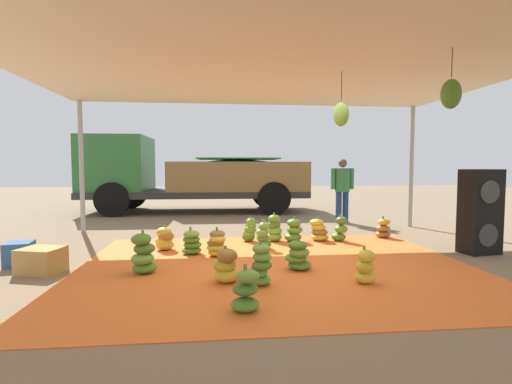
{
  "coord_description": "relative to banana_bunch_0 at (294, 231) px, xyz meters",
  "views": [
    {
      "loc": [
        -0.84,
        -5.31,
        1.44
      ],
      "look_at": [
        -0.13,
        1.53,
        0.98
      ],
      "focal_mm": 26.42,
      "sensor_mm": 36.0,
      "label": 1
    }
  ],
  "objects": [
    {
      "name": "ground_plane",
      "position": [
        -0.63,
        1.23,
        -0.21
      ],
      "size": [
        40.0,
        40.0,
        0.0
      ],
      "primitive_type": "plane",
      "color": "#7F6B51"
    },
    {
      "name": "tarp_orange",
      "position": [
        -0.63,
        -1.77,
        -0.21
      ],
      "size": [
        5.65,
        4.52,
        0.01
      ],
      "primitive_type": "cube",
      "color": "orange",
      "rests_on": "ground"
    },
    {
      "name": "tent_canopy",
      "position": [
        -0.61,
        -1.86,
        2.65
      ],
      "size": [
        8.0,
        7.0,
        2.95
      ],
      "color": "#9EA0A5",
      "rests_on": "ground"
    },
    {
      "name": "banana_bunch_0",
      "position": [
        0.0,
        0.0,
        0.0
      ],
      "size": [
        0.46,
        0.46,
        0.48
      ],
      "color": "#518428",
      "rests_on": "tarp_orange"
    },
    {
      "name": "banana_bunch_1",
      "position": [
        1.89,
        0.2,
        -0.03
      ],
      "size": [
        0.41,
        0.42,
        0.44
      ],
      "color": "#996628",
      "rests_on": "tarp_orange"
    },
    {
      "name": "banana_bunch_2",
      "position": [
        -1.48,
        -1.05,
        -0.01
      ],
      "size": [
        0.44,
        0.45,
        0.47
      ],
      "color": "gold",
      "rests_on": "tarp_orange"
    },
    {
      "name": "banana_bunch_3",
      "position": [
        0.89,
        -0.08,
        0.02
      ],
      "size": [
        0.38,
        0.39,
        0.52
      ],
      "color": "#518428",
      "rests_on": "tarp_orange"
    },
    {
      "name": "banana_bunch_4",
      "position": [
        -0.95,
        -2.63,
        0.03
      ],
      "size": [
        0.38,
        0.41,
        0.57
      ],
      "color": "#60932D",
      "rests_on": "tarp_orange"
    },
    {
      "name": "banana_bunch_5",
      "position": [
        -2.46,
        -1.97,
        0.05
      ],
      "size": [
        0.44,
        0.47,
        0.59
      ],
      "color": "#518428",
      "rests_on": "tarp_orange"
    },
    {
      "name": "banana_bunch_6",
      "position": [
        -2.38,
        -0.52,
        -0.02
      ],
      "size": [
        0.44,
        0.44,
        0.43
      ],
      "color": "gold",
      "rests_on": "tarp_orange"
    },
    {
      "name": "banana_bunch_7",
      "position": [
        0.5,
        0.04,
        -0.01
      ],
      "size": [
        0.45,
        0.46,
        0.47
      ],
      "color": "gold",
      "rests_on": "tarp_orange"
    },
    {
      "name": "banana_bunch_8",
      "position": [
        -0.35,
        -2.0,
        -0.01
      ],
      "size": [
        0.49,
        0.45,
        0.47
      ],
      "color": "#518428",
      "rests_on": "tarp_orange"
    },
    {
      "name": "banana_bunch_9",
      "position": [
        -0.85,
        0.08,
        0.01
      ],
      "size": [
        0.36,
        0.33,
        0.49
      ],
      "color": "#477523",
      "rests_on": "tarp_orange"
    },
    {
      "name": "banana_bunch_10",
      "position": [
        -1.19,
        -3.41,
        -0.01
      ],
      "size": [
        0.37,
        0.39,
        0.47
      ],
      "color": "#518428",
      "rests_on": "tarp_orange"
    },
    {
      "name": "banana_bunch_11",
      "position": [
        -0.37,
        0.06,
        0.04
      ],
      "size": [
        0.42,
        0.42,
        0.55
      ],
      "color": "#75A83D",
      "rests_on": "tarp_orange"
    },
    {
      "name": "banana_bunch_12",
      "position": [
        -1.37,
        -2.47,
        -0.0
      ],
      "size": [
        0.42,
        0.44,
        0.46
      ],
      "color": "gold",
      "rests_on": "tarp_orange"
    },
    {
      "name": "banana_bunch_13",
      "position": [
        -0.67,
        -0.59,
        0.02
      ],
      "size": [
        0.34,
        0.36,
        0.51
      ],
      "color": "#477523",
      "rests_on": "tarp_orange"
    },
    {
      "name": "banana_bunch_14",
      "position": [
        0.34,
        -2.7,
        -0.0
      ],
      "size": [
        0.35,
        0.35,
        0.47
      ],
      "color": "gold",
      "rests_on": "tarp_orange"
    },
    {
      "name": "banana_bunch_15",
      "position": [
        -1.89,
        -0.89,
        -0.02
      ],
      "size": [
        0.45,
        0.45,
        0.45
      ],
      "color": "#477523",
      "rests_on": "tarp_orange"
    },
    {
      "name": "cargo_truck_main",
      "position": [
        -2.45,
        5.24,
        0.98
      ],
      "size": [
        7.01,
        2.65,
        2.4
      ],
      "color": "#2D2D2D",
      "rests_on": "ground"
    },
    {
      "name": "worker_0",
      "position": [
        1.74,
        2.31,
        0.75
      ],
      "size": [
        0.6,
        0.37,
        1.65
      ],
      "color": "navy",
      "rests_on": "ground"
    },
    {
      "name": "speaker_stack",
      "position": [
        2.88,
        -1.28,
        0.49
      ],
      "size": [
        0.63,
        0.49,
        1.4
      ],
      "color": "black",
      "rests_on": "ground"
    },
    {
      "name": "crate_0",
      "position": [
        -3.86,
        -1.75,
        -0.04
      ],
      "size": [
        0.62,
        0.56,
        0.34
      ],
      "primitive_type": "cube",
      "rotation": [
        0.0,
        0.0,
        -0.27
      ],
      "color": "#B78947",
      "rests_on": "ground"
    },
    {
      "name": "crate_1",
      "position": [
        -4.36,
        -1.32,
        -0.04
      ],
      "size": [
        0.41,
        0.44,
        0.35
      ],
      "primitive_type": "cube",
      "rotation": [
        0.0,
        0.0,
        0.18
      ],
      "color": "#335B8E",
      "rests_on": "ground"
    }
  ]
}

